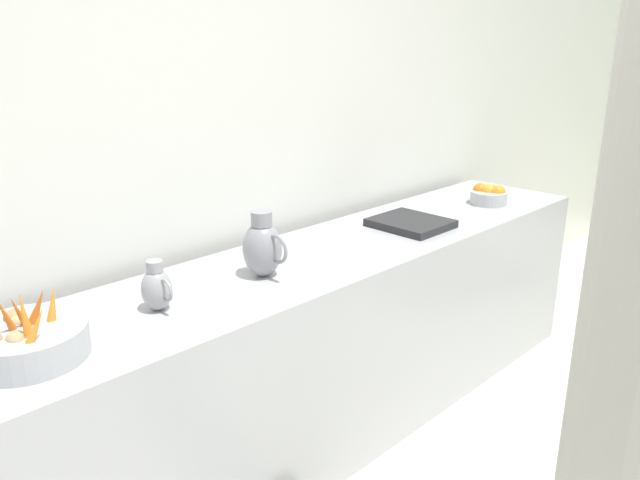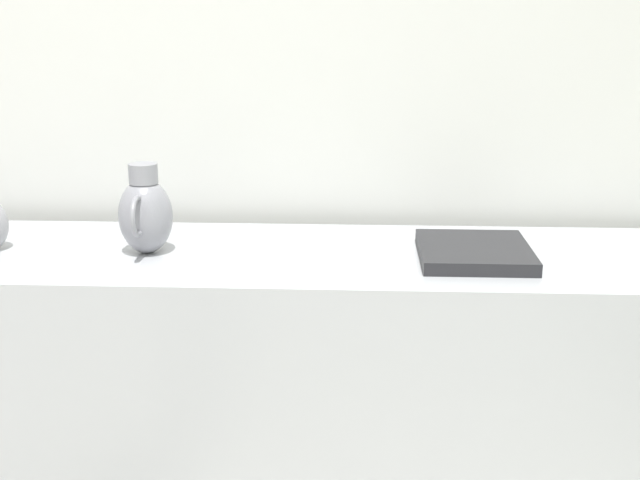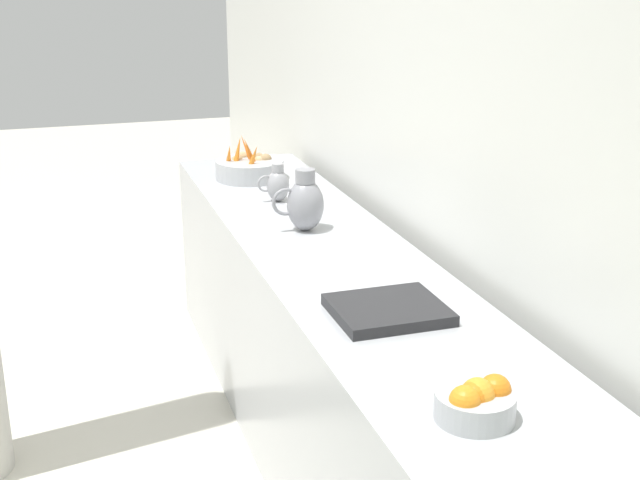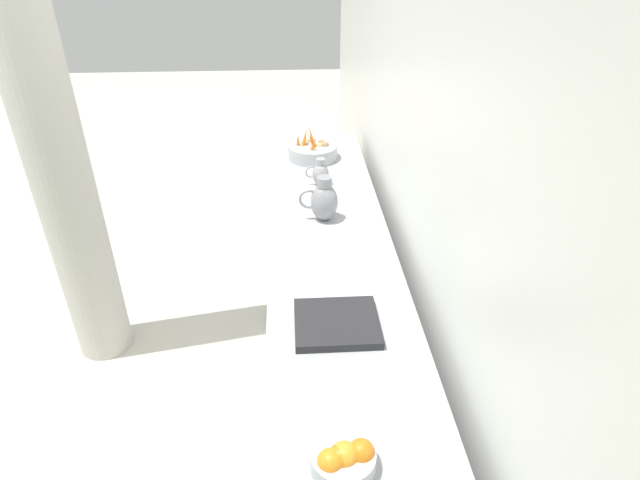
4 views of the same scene
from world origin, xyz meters
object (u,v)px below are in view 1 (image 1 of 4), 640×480
object	(u,v)px
vegetable_colander	(26,341)
metal_pitcher_tall	(263,247)
metal_pitcher_short	(157,288)
orange_bowl	(489,195)

from	to	relation	value
vegetable_colander	metal_pitcher_tall	xyz separation A→B (m)	(-0.02, 0.89, 0.06)
vegetable_colander	metal_pitcher_short	world-z (taller)	vegetable_colander
vegetable_colander	orange_bowl	world-z (taller)	vegetable_colander
vegetable_colander	metal_pitcher_tall	distance (m)	0.89
metal_pitcher_tall	metal_pitcher_short	distance (m)	0.45
vegetable_colander	metal_pitcher_tall	bearing A→B (deg)	91.05
metal_pitcher_short	orange_bowl	bearing A→B (deg)	88.45
orange_bowl	metal_pitcher_tall	bearing A→B (deg)	-91.67
orange_bowl	vegetable_colander	bearing A→B (deg)	-90.69
vegetable_colander	metal_pitcher_short	xyz separation A→B (m)	(-0.03, 0.44, 0.02)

